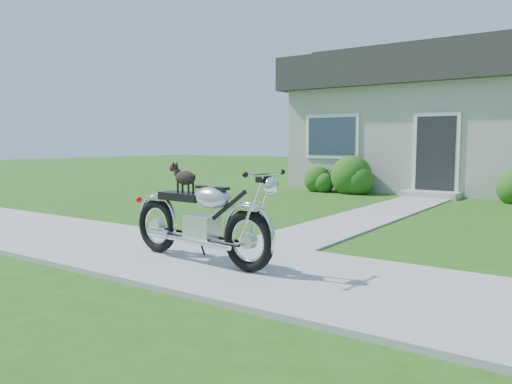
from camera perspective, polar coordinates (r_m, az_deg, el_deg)
ground at (r=5.09m, az=9.54°, el=-10.42°), size 80.00×80.00×0.00m
sidewalk at (r=5.09m, az=9.54°, el=-10.20°), size 24.00×2.20×0.04m
walkway at (r=10.19m, az=13.87°, el=-2.37°), size 1.20×8.00×0.03m
shrub_row at (r=13.12m, az=26.19°, el=0.82°), size 10.07×1.15×1.15m
potted_plant_left at (r=14.55m, az=8.19°, el=1.36°), size 0.73×0.67×0.68m
motorcycle_with_dog at (r=5.73m, az=-6.25°, el=-3.06°), size 2.22×0.60×1.12m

